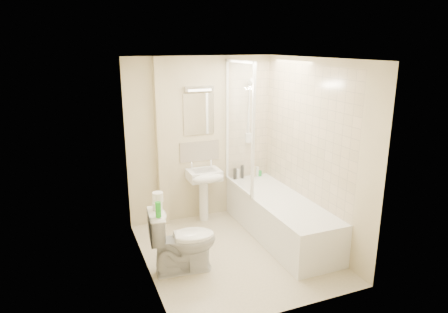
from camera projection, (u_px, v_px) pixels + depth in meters
name	position (u px, v px, depth m)	size (l,w,h in m)	color
floor	(235.00, 252.00, 5.08)	(2.50, 2.50, 0.00)	beige
wall_back	(202.00, 140.00, 5.86)	(2.20, 0.02, 2.40)	beige
wall_left	(143.00, 173.00, 4.35)	(0.02, 2.50, 2.40)	beige
wall_right	(314.00, 153.00, 5.15)	(0.02, 2.50, 2.40)	beige
ceiling	(236.00, 58.00, 4.42)	(2.20, 2.50, 0.02)	white
tile_back	(248.00, 121.00, 6.06)	(0.70, 0.01, 1.75)	beige
tile_right	(305.00, 133.00, 5.26)	(0.01, 2.10, 1.75)	beige
pipe_boxing	(161.00, 144.00, 5.59)	(0.12, 0.12, 2.40)	beige
splashback	(199.00, 151.00, 5.89)	(0.60, 0.01, 0.30)	beige
mirror	(199.00, 114.00, 5.74)	(0.46, 0.01, 0.60)	white
strip_light	(199.00, 88.00, 5.61)	(0.42, 0.07, 0.07)	silver
bathtub	(279.00, 216.00, 5.45)	(0.70, 2.10, 0.55)	white
shower_screen	(239.00, 126.00, 5.54)	(0.04, 0.92, 1.80)	white
shower_fixture	(250.00, 114.00, 5.99)	(0.10, 0.16, 0.99)	white
pedestal_sink	(205.00, 181.00, 5.79)	(0.47, 0.45, 0.90)	white
bottle_black_a	(235.00, 174.00, 6.12)	(0.05, 0.05, 0.17)	black
bottle_white_a	(238.00, 174.00, 6.14)	(0.06, 0.06, 0.15)	white
bottle_black_b	(242.00, 172.00, 6.16)	(0.05, 0.05, 0.20)	black
bottle_cream	(254.00, 171.00, 6.23)	(0.06, 0.06, 0.17)	beige
bottle_white_b	(257.00, 171.00, 6.26)	(0.05, 0.05, 0.15)	white
bottle_green	(260.00, 173.00, 6.28)	(0.07, 0.07, 0.08)	green
toilet	(183.00, 240.00, 4.58)	(0.80, 0.52, 0.77)	white
toilet_roll_lower	(157.00, 206.00, 4.43)	(0.11, 0.11, 0.09)	white
toilet_roll_upper	(158.00, 197.00, 4.43)	(0.12, 0.12, 0.11)	white
green_bottle	(158.00, 210.00, 4.24)	(0.06, 0.06, 0.17)	green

